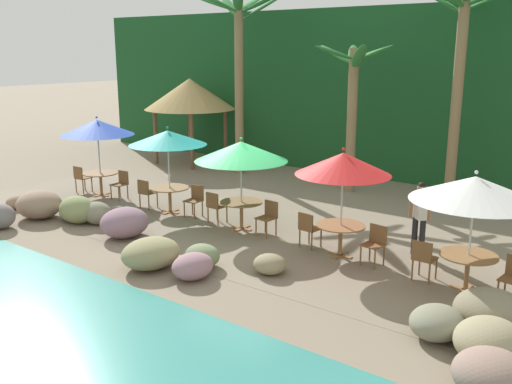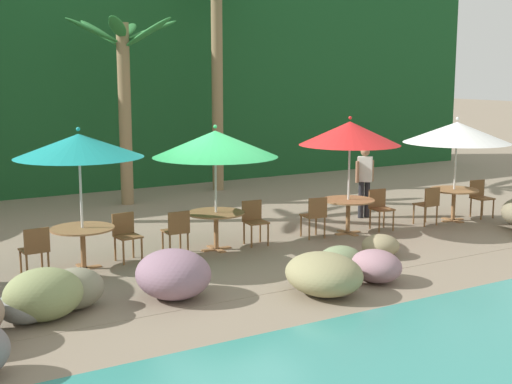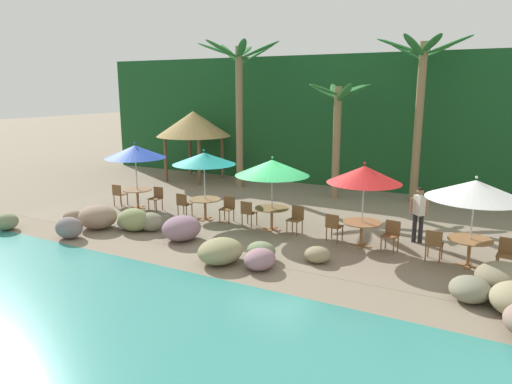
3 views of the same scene
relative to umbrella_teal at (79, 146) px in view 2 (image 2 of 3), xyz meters
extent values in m
plane|color=gray|center=(2.78, -0.23, -2.16)|extent=(120.00, 120.00, 0.00)
cube|color=gray|center=(2.78, -0.23, -2.15)|extent=(18.00, 5.20, 0.01)
cube|color=#194C23|center=(2.78, 8.77, 0.84)|extent=(28.00, 2.40, 6.00)
ellipsoid|color=#928460|center=(4.98, -2.02, -1.95)|extent=(0.71, 0.67, 0.42)
ellipsoid|color=#86905B|center=(-1.25, -2.22, -1.79)|extent=(1.10, 0.88, 0.74)
ellipsoid|color=gray|center=(0.69, -2.25, -1.79)|extent=(1.13, 1.24, 0.75)
ellipsoid|color=gray|center=(-0.75, -1.98, -1.86)|extent=(0.87, 0.70, 0.60)
ellipsoid|color=#918A5F|center=(2.75, -3.28, -1.84)|extent=(1.13, 1.33, 0.65)
ellipsoid|color=gray|center=(3.60, -2.60, -1.91)|extent=(0.80, 0.71, 0.50)
ellipsoid|color=gray|center=(3.88, -3.18, -1.89)|extent=(0.78, 0.92, 0.53)
ellipsoid|color=gray|center=(-1.48, -2.19, -1.92)|extent=(0.78, 0.75, 0.48)
cylinder|color=silver|center=(0.00, 0.00, -1.03)|extent=(0.04, 0.04, 2.26)
cone|color=teal|center=(0.00, 0.00, 0.00)|extent=(2.18, 2.18, 0.40)
sphere|color=teal|center=(0.00, 0.00, 0.28)|extent=(0.07, 0.07, 0.07)
cube|color=olive|center=(0.00, 0.00, -2.14)|extent=(0.60, 0.12, 0.03)
cube|color=olive|center=(0.00, 0.00, -2.14)|extent=(0.12, 0.60, 0.03)
cylinder|color=olive|center=(0.00, 0.00, -1.79)|extent=(0.09, 0.09, 0.71)
cylinder|color=olive|center=(0.00, 0.00, -1.43)|extent=(1.10, 1.10, 0.03)
cylinder|color=brown|center=(1.04, -0.10, -1.93)|extent=(0.04, 0.04, 0.45)
cylinder|color=brown|center=(0.68, -0.13, -1.93)|extent=(0.04, 0.04, 0.45)
cylinder|color=brown|center=(1.01, 0.25, -1.93)|extent=(0.04, 0.04, 0.45)
cylinder|color=brown|center=(0.66, 0.23, -1.93)|extent=(0.04, 0.04, 0.45)
cube|color=brown|center=(0.85, 0.06, -1.69)|extent=(0.45, 0.45, 0.03)
cube|color=brown|center=(0.83, 0.26, -1.50)|extent=(0.42, 0.07, 0.42)
cylinder|color=brown|center=(-1.04, 0.12, -1.93)|extent=(0.04, 0.04, 0.45)
cylinder|color=brown|center=(-0.68, 0.14, -1.93)|extent=(0.04, 0.04, 0.45)
cylinder|color=brown|center=(-1.02, -0.24, -1.93)|extent=(0.04, 0.04, 0.45)
cylinder|color=brown|center=(-0.66, -0.22, -1.93)|extent=(0.04, 0.04, 0.45)
cube|color=brown|center=(-0.85, -0.05, -1.69)|extent=(0.44, 0.44, 0.03)
cube|color=brown|center=(-0.84, -0.25, -1.50)|extent=(0.42, 0.06, 0.42)
cylinder|color=silver|center=(2.61, 0.01, -1.08)|extent=(0.04, 0.04, 2.15)
cone|color=#238E47|center=(2.61, 0.01, -0.10)|extent=(2.38, 2.38, 0.50)
sphere|color=#238E47|center=(2.61, 0.01, 0.22)|extent=(0.07, 0.07, 0.07)
cube|color=olive|center=(2.61, 0.01, -2.14)|extent=(0.60, 0.12, 0.03)
cube|color=olive|center=(2.61, 0.01, -2.14)|extent=(0.12, 0.60, 0.03)
cylinder|color=olive|center=(2.61, 0.01, -1.79)|extent=(0.09, 0.09, 0.71)
cylinder|color=olive|center=(2.61, 0.01, -1.43)|extent=(1.10, 1.10, 0.03)
cylinder|color=brown|center=(3.62, -0.26, -1.93)|extent=(0.04, 0.04, 0.45)
cylinder|color=brown|center=(3.26, -0.23, -1.93)|extent=(0.04, 0.04, 0.45)
cylinder|color=brown|center=(3.65, 0.09, -1.93)|extent=(0.04, 0.04, 0.45)
cylinder|color=brown|center=(3.29, 0.12, -1.93)|extent=(0.04, 0.04, 0.45)
cube|color=brown|center=(3.45, -0.07, -1.69)|extent=(0.46, 0.46, 0.03)
cube|color=brown|center=(3.47, 0.13, -1.50)|extent=(0.42, 0.08, 0.42)
cylinder|color=brown|center=(1.59, 0.22, -1.93)|extent=(0.04, 0.04, 0.45)
cylinder|color=brown|center=(1.94, 0.21, -1.93)|extent=(0.04, 0.04, 0.45)
cylinder|color=brown|center=(1.58, -0.14, -1.93)|extent=(0.04, 0.04, 0.45)
cylinder|color=brown|center=(1.93, -0.15, -1.93)|extent=(0.04, 0.04, 0.45)
cube|color=brown|center=(1.76, 0.04, -1.69)|extent=(0.43, 0.43, 0.03)
cube|color=brown|center=(1.75, -0.16, -1.50)|extent=(0.42, 0.05, 0.42)
cylinder|color=silver|center=(5.64, -0.21, -1.04)|extent=(0.04, 0.04, 2.23)
cone|color=red|center=(5.64, -0.21, -0.02)|extent=(2.12, 2.12, 0.49)
sphere|color=red|center=(5.64, -0.21, 0.29)|extent=(0.07, 0.07, 0.07)
cube|color=olive|center=(5.64, -0.21, -2.14)|extent=(0.60, 0.12, 0.03)
cube|color=olive|center=(5.64, -0.21, -2.14)|extent=(0.12, 0.60, 0.03)
cylinder|color=olive|center=(5.64, -0.21, -1.79)|extent=(0.09, 0.09, 0.71)
cylinder|color=olive|center=(5.64, -0.21, -1.43)|extent=(1.10, 1.10, 0.03)
cylinder|color=brown|center=(6.64, -0.51, -1.93)|extent=(0.04, 0.04, 0.45)
cylinder|color=brown|center=(6.28, -0.47, -1.93)|extent=(0.04, 0.04, 0.45)
cylinder|color=brown|center=(6.68, -0.16, -1.93)|extent=(0.04, 0.04, 0.45)
cylinder|color=brown|center=(6.32, -0.11, -1.93)|extent=(0.04, 0.04, 0.45)
cube|color=brown|center=(6.48, -0.31, -1.69)|extent=(0.47, 0.47, 0.03)
cube|color=brown|center=(6.50, -0.12, -1.50)|extent=(0.42, 0.09, 0.42)
cylinder|color=brown|center=(4.63, 0.08, -1.93)|extent=(0.04, 0.04, 0.45)
cylinder|color=brown|center=(4.99, 0.04, -1.93)|extent=(0.04, 0.04, 0.45)
cylinder|color=brown|center=(4.59, -0.28, -1.93)|extent=(0.04, 0.04, 0.45)
cylinder|color=brown|center=(4.95, -0.32, -1.93)|extent=(0.04, 0.04, 0.45)
cube|color=brown|center=(4.79, -0.12, -1.69)|extent=(0.46, 0.46, 0.03)
cube|color=brown|center=(4.77, -0.32, -1.50)|extent=(0.42, 0.08, 0.42)
cylinder|color=silver|center=(8.52, -0.42, -1.09)|extent=(0.04, 0.04, 2.14)
cone|color=white|center=(8.52, -0.42, -0.12)|extent=(2.40, 2.40, 0.47)
sphere|color=white|center=(8.52, -0.42, 0.19)|extent=(0.07, 0.07, 0.07)
cube|color=olive|center=(8.52, -0.42, -2.14)|extent=(0.60, 0.12, 0.03)
cube|color=olive|center=(8.52, -0.42, -2.14)|extent=(0.12, 0.60, 0.03)
cylinder|color=olive|center=(8.52, -0.42, -1.79)|extent=(0.09, 0.09, 0.71)
cylinder|color=olive|center=(8.52, -0.42, -1.43)|extent=(1.10, 1.10, 0.03)
cylinder|color=brown|center=(9.53, -0.71, -1.93)|extent=(0.04, 0.04, 0.45)
cylinder|color=brown|center=(9.17, -0.67, -1.93)|extent=(0.04, 0.04, 0.45)
cylinder|color=brown|center=(9.57, -0.36, -1.93)|extent=(0.04, 0.04, 0.45)
cylinder|color=brown|center=(9.21, -0.32, -1.93)|extent=(0.04, 0.04, 0.45)
cube|color=brown|center=(9.37, -0.52, -1.69)|extent=(0.46, 0.46, 0.03)
cube|color=brown|center=(9.39, -0.32, -1.50)|extent=(0.42, 0.08, 0.42)
cylinder|color=brown|center=(7.50, -0.22, -1.93)|extent=(0.04, 0.04, 0.45)
cylinder|color=brown|center=(7.86, -0.23, -1.93)|extent=(0.04, 0.04, 0.45)
cylinder|color=brown|center=(7.49, -0.57, -1.93)|extent=(0.04, 0.04, 0.45)
cylinder|color=brown|center=(7.85, -0.58, -1.93)|extent=(0.04, 0.04, 0.45)
cube|color=brown|center=(7.67, -0.40, -1.69)|extent=(0.43, 0.43, 0.03)
cube|color=brown|center=(7.67, -0.60, -1.50)|extent=(0.42, 0.05, 0.42)
cylinder|color=olive|center=(2.85, 5.41, 0.14)|extent=(0.32, 0.32, 4.59)
ellipsoid|color=#2D7A38|center=(3.56, 5.31, 2.26)|extent=(1.43, 0.56, 0.61)
ellipsoid|color=#2D7A38|center=(3.24, 6.02, 2.29)|extent=(1.06, 1.39, 0.51)
ellipsoid|color=#2D7A38|center=(2.50, 6.04, 2.19)|extent=(0.97, 1.33, 0.78)
ellipsoid|color=#2D7A38|center=(2.14, 5.54, 2.23)|extent=(1.41, 0.60, 0.69)
ellipsoid|color=#2D7A38|center=(2.50, 4.79, 2.29)|extent=(1.01, 1.41, 0.52)
ellipsoid|color=#2D7A38|center=(3.31, 4.86, 2.19)|extent=(1.12, 1.25, 0.79)
cylinder|color=olive|center=(5.91, 6.17, 0.96)|extent=(0.32, 0.32, 6.24)
cylinder|color=#232328|center=(6.91, 0.93, -1.73)|extent=(0.13, 0.13, 0.86)
cylinder|color=#232328|center=(7.09, 0.93, -1.73)|extent=(0.13, 0.13, 0.86)
cube|color=silver|center=(7.00, 0.93, -1.01)|extent=(0.38, 0.38, 0.58)
cylinder|color=#9E7051|center=(6.78, 0.93, -1.06)|extent=(0.08, 0.08, 0.50)
cylinder|color=#9E7051|center=(7.22, 0.93, -1.06)|extent=(0.08, 0.08, 0.50)
sphere|color=#9E7051|center=(7.00, 0.93, -0.60)|extent=(0.21, 0.21, 0.21)
sphere|color=black|center=(7.00, 0.93, -0.55)|extent=(0.18, 0.18, 0.18)
camera|label=1|loc=(11.53, -11.14, 2.41)|focal=40.23mm
camera|label=2|loc=(-3.55, -11.79, 1.26)|focal=49.73mm
camera|label=3|loc=(9.22, -13.16, 2.37)|focal=33.03mm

